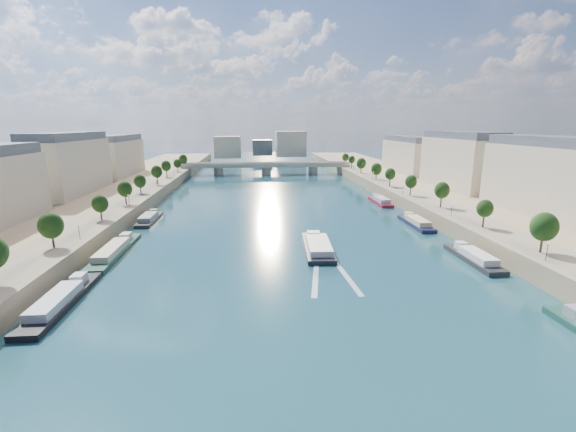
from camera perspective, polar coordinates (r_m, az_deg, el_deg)
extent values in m
plane|color=#0E2F3E|center=(131.39, -1.15, -1.22)|extent=(700.00, 700.00, 0.00)
cube|color=#9E8460|center=(144.96, -30.86, -0.75)|extent=(44.00, 520.00, 5.00)
cube|color=#9E8460|center=(153.50, 26.74, 0.43)|extent=(44.00, 520.00, 5.00)
cube|color=gray|center=(138.54, -25.39, 0.38)|extent=(14.00, 520.00, 0.10)
cube|color=gray|center=(145.64, 21.83, 1.30)|extent=(14.00, 520.00, 0.10)
cylinder|color=#382B1E|center=(106.94, -30.57, -2.76)|extent=(0.50, 0.50, 3.82)
ellipsoid|color=black|center=(106.11, -30.81, -0.89)|extent=(4.80, 4.80, 5.52)
cylinder|color=#382B1E|center=(128.32, -26.13, 0.19)|extent=(0.50, 0.50, 3.82)
ellipsoid|color=black|center=(127.63, -26.29, 1.76)|extent=(4.80, 4.80, 5.52)
cylinder|color=#382B1E|center=(150.49, -22.97, 2.29)|extent=(0.50, 0.50, 3.82)
ellipsoid|color=black|center=(149.90, -23.09, 3.64)|extent=(4.80, 4.80, 5.52)
cylinder|color=#382B1E|center=(173.15, -20.62, 3.84)|extent=(0.50, 0.50, 3.82)
ellipsoid|color=black|center=(172.63, -20.72, 5.02)|extent=(4.80, 4.80, 5.52)
cylinder|color=#382B1E|center=(196.12, -18.81, 5.03)|extent=(0.50, 0.50, 3.82)
ellipsoid|color=black|center=(195.67, -18.89, 6.07)|extent=(4.80, 4.80, 5.52)
cylinder|color=#382B1E|center=(219.32, -17.38, 5.96)|extent=(0.50, 0.50, 3.82)
ellipsoid|color=black|center=(218.92, -17.45, 6.89)|extent=(4.80, 4.80, 5.52)
cylinder|color=#382B1E|center=(242.67, -16.23, 6.71)|extent=(0.50, 0.50, 3.82)
ellipsoid|color=black|center=(242.31, -16.28, 7.55)|extent=(4.80, 4.80, 5.52)
cylinder|color=#382B1E|center=(266.14, -15.27, 7.33)|extent=(0.50, 0.50, 3.82)
ellipsoid|color=black|center=(265.81, -15.32, 8.10)|extent=(4.80, 4.80, 5.52)
cylinder|color=#382B1E|center=(103.31, 33.34, -3.63)|extent=(0.50, 0.50, 3.82)
ellipsoid|color=black|center=(102.45, 33.59, -1.71)|extent=(4.80, 4.80, 5.52)
cylinder|color=#382B1E|center=(122.20, 26.48, -0.45)|extent=(0.50, 0.50, 3.82)
ellipsoid|color=black|center=(121.48, 26.66, 1.19)|extent=(4.80, 4.80, 5.52)
cylinder|color=#382B1E|center=(142.64, 21.53, 1.86)|extent=(0.50, 0.50, 3.82)
ellipsoid|color=black|center=(142.02, 21.66, 3.27)|extent=(4.80, 4.80, 5.52)
cylinder|color=#382B1E|center=(164.05, 17.84, 3.57)|extent=(0.50, 0.50, 3.82)
ellipsoid|color=black|center=(163.51, 17.93, 4.81)|extent=(4.80, 4.80, 5.52)
cylinder|color=#382B1E|center=(186.09, 15.00, 4.87)|extent=(0.50, 0.50, 3.82)
ellipsoid|color=black|center=(185.61, 15.07, 5.96)|extent=(4.80, 4.80, 5.52)
cylinder|color=#382B1E|center=(208.56, 12.76, 5.88)|extent=(0.50, 0.50, 3.82)
ellipsoid|color=black|center=(208.13, 12.81, 6.86)|extent=(4.80, 4.80, 5.52)
cylinder|color=#382B1E|center=(231.34, 10.95, 6.69)|extent=(0.50, 0.50, 3.82)
ellipsoid|color=black|center=(230.96, 10.99, 7.58)|extent=(4.80, 4.80, 5.52)
cylinder|color=#382B1E|center=(254.34, 9.47, 7.35)|extent=(0.50, 0.50, 3.82)
ellipsoid|color=black|center=(254.00, 9.50, 8.16)|extent=(4.80, 4.80, 5.52)
cylinder|color=#382B1E|center=(277.52, 8.22, 7.90)|extent=(0.50, 0.50, 3.82)
ellipsoid|color=black|center=(277.20, 8.25, 8.63)|extent=(4.80, 4.80, 5.52)
cylinder|color=black|center=(109.39, -28.53, -2.14)|extent=(0.14, 0.14, 4.00)
sphere|color=#FFE5B2|center=(108.90, -28.65, -1.07)|extent=(0.36, 0.36, 0.36)
cylinder|color=black|center=(145.97, -22.50, 2.05)|extent=(0.14, 0.14, 4.00)
sphere|color=#FFE5B2|center=(145.61, -22.57, 2.86)|extent=(0.36, 0.36, 0.36)
cylinder|color=black|center=(183.98, -18.91, 4.53)|extent=(0.14, 0.14, 4.00)
sphere|color=#FFE5B2|center=(183.69, -18.96, 5.18)|extent=(0.36, 0.36, 0.36)
cylinder|color=black|center=(222.69, -16.54, 6.15)|extent=(0.14, 0.14, 4.00)
sphere|color=#FFE5B2|center=(222.45, -16.58, 6.68)|extent=(0.36, 0.36, 0.36)
cylinder|color=black|center=(98.04, 33.98, -4.49)|extent=(0.14, 0.14, 4.00)
sphere|color=#FFE5B2|center=(97.50, 34.14, -3.31)|extent=(0.36, 0.36, 0.36)
cylinder|color=black|center=(130.21, 23.07, 0.72)|extent=(0.14, 0.14, 4.00)
sphere|color=#FFE5B2|center=(129.80, 23.15, 1.62)|extent=(0.36, 0.36, 0.36)
cylinder|color=black|center=(165.82, 16.65, 3.78)|extent=(0.14, 0.14, 4.00)
sphere|color=#FFE5B2|center=(165.50, 16.69, 4.50)|extent=(0.36, 0.36, 0.36)
cylinder|color=black|center=(203.07, 12.51, 5.72)|extent=(0.14, 0.14, 4.00)
sphere|color=#FFE5B2|center=(202.81, 12.54, 6.31)|extent=(0.36, 0.36, 0.36)
cylinder|color=black|center=(241.20, 9.66, 7.04)|extent=(0.14, 0.14, 4.00)
sphere|color=#FFE5B2|center=(240.98, 9.68, 7.53)|extent=(0.36, 0.36, 0.36)
cube|color=beige|center=(185.16, -29.61, 6.06)|extent=(16.00, 52.00, 20.00)
cube|color=#474C54|center=(184.37, -30.04, 9.62)|extent=(14.72, 50.44, 3.20)
cube|color=beige|center=(238.97, -23.99, 7.94)|extent=(16.00, 52.00, 20.00)
cube|color=#474C54|center=(238.36, -24.26, 10.71)|extent=(14.72, 50.44, 3.20)
cube|color=beige|center=(145.59, 35.11, 3.79)|extent=(16.00, 52.00, 20.00)
cube|color=#474C54|center=(144.58, 35.74, 8.31)|extent=(14.72, 50.44, 3.20)
cube|color=beige|center=(193.12, 24.11, 6.88)|extent=(16.00, 52.00, 20.00)
cube|color=#474C54|center=(192.36, 24.44, 10.30)|extent=(14.72, 50.44, 3.20)
cube|color=beige|center=(245.19, 17.54, 8.59)|extent=(16.00, 52.00, 20.00)
cube|color=#474C54|center=(244.60, 17.74, 11.29)|extent=(14.72, 50.44, 3.20)
cube|color=beige|center=(337.99, -8.90, 10.06)|extent=(22.00, 18.00, 18.00)
cube|color=beige|center=(348.85, 0.40, 10.65)|extent=(26.00, 20.00, 22.00)
cube|color=#474C54|center=(362.51, -3.83, 10.10)|extent=(18.00, 16.00, 14.00)
cube|color=#C1B79E|center=(261.77, -3.24, 7.52)|extent=(112.00, 11.00, 2.20)
cube|color=#C1B79E|center=(256.65, -3.21, 7.74)|extent=(112.00, 0.80, 0.90)
cube|color=#C1B79E|center=(266.59, -3.29, 7.96)|extent=(112.00, 0.80, 0.90)
cylinder|color=#C1B79E|center=(263.05, -10.26, 6.55)|extent=(6.40, 6.40, 5.00)
cylinder|color=#C1B79E|center=(262.18, -3.23, 6.72)|extent=(6.40, 6.40, 5.00)
cylinder|color=#C1B79E|center=(265.20, 3.74, 6.79)|extent=(6.40, 6.40, 5.00)
cube|color=#C1B79E|center=(265.56, -14.59, 6.40)|extent=(6.00, 12.00, 5.00)
cube|color=#C1B79E|center=(269.01, 7.98, 6.78)|extent=(6.00, 12.00, 5.00)
cube|color=black|center=(105.60, 4.39, -4.81)|extent=(8.72, 25.34, 1.78)
cube|color=white|center=(103.21, 4.59, -4.26)|extent=(6.88, 16.55, 1.60)
cube|color=white|center=(112.11, 3.78, -2.74)|extent=(3.75, 3.22, 1.80)
cube|color=silver|center=(89.44, 4.16, -8.44)|extent=(6.01, 25.77, 0.04)
cube|color=silver|center=(90.65, 8.19, -8.24)|extent=(2.69, 26.03, 0.04)
cube|color=black|center=(86.06, -30.50, -11.10)|extent=(5.00, 26.20, 1.80)
cube|color=silver|center=(83.70, -31.24, -10.60)|extent=(4.10, 14.41, 1.60)
cube|color=silver|center=(91.98, -28.59, -8.11)|extent=(2.50, 3.14, 1.80)
cube|color=#1B4333|center=(111.54, -24.19, -4.98)|extent=(5.00, 30.68, 1.80)
cube|color=beige|center=(108.85, -24.68, -4.54)|extent=(4.10, 16.87, 1.60)
cube|color=beige|center=(119.38, -22.88, -2.78)|extent=(2.50, 3.68, 1.80)
cube|color=#28282B|center=(143.60, -19.81, -0.63)|extent=(5.00, 20.35, 1.80)
cube|color=gray|center=(141.69, -20.03, -0.13)|extent=(4.10, 11.19, 1.60)
cube|color=gray|center=(148.96, -19.30, 0.61)|extent=(2.50, 2.44, 1.80)
cube|color=gray|center=(83.66, 36.80, -11.31)|extent=(2.50, 2.57, 1.80)
cube|color=#28282A|center=(107.22, 25.75, -5.87)|extent=(5.00, 21.01, 1.80)
cube|color=white|center=(105.35, 26.31, -5.28)|extent=(4.10, 11.56, 1.60)
cube|color=white|center=(111.83, 24.22, -3.97)|extent=(2.50, 2.52, 1.80)
cube|color=#1B1B3B|center=(136.86, 18.40, -1.19)|extent=(5.00, 21.17, 1.80)
cube|color=beige|center=(134.96, 18.73, -0.67)|extent=(4.10, 11.64, 1.60)
cube|color=beige|center=(142.11, 17.45, 0.15)|extent=(2.50, 2.54, 1.80)
cube|color=maroon|center=(170.68, 13.50, 1.95)|extent=(5.00, 20.37, 1.80)
cube|color=#A7ACB3|center=(168.85, 13.71, 2.40)|extent=(4.10, 11.20, 1.60)
cube|color=#A7ACB3|center=(176.04, 12.91, 2.92)|extent=(2.50, 2.44, 1.80)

